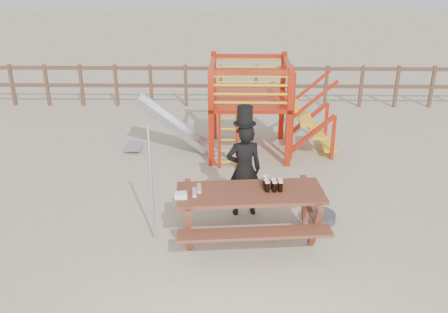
# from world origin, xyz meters

# --- Properties ---
(ground) EXTENTS (60.00, 60.00, 0.00)m
(ground) POSITION_xyz_m (0.00, 0.00, 0.00)
(ground) COLOR #B4A68C
(ground) RESTS_ON ground
(back_fence) EXTENTS (15.09, 0.09, 1.20)m
(back_fence) POSITION_xyz_m (0.00, 7.00, 0.74)
(back_fence) COLOR brown
(back_fence) RESTS_ON ground
(playground_fort) EXTENTS (4.71, 1.84, 2.10)m
(playground_fort) POSITION_xyz_m (0.12, 3.58, 1.07)
(playground_fort) COLOR #AE1E0B
(playground_fort) RESTS_ON ground
(picnic_table) EXTENTS (2.36, 1.73, 0.86)m
(picnic_table) POSITION_xyz_m (0.11, -0.11, 0.55)
(picnic_table) COLOR brown
(picnic_table) RESTS_ON ground
(man_with_hat) EXTENTS (0.66, 0.49, 1.95)m
(man_with_hat) POSITION_xyz_m (0.03, 0.75, 0.87)
(man_with_hat) COLOR black
(man_with_hat) RESTS_ON ground
(metal_pole) EXTENTS (0.04, 0.04, 1.93)m
(metal_pole) POSITION_xyz_m (-1.39, -0.11, 0.97)
(metal_pole) COLOR #B2B2B7
(metal_pole) RESTS_ON ground
(parasol_base) EXTENTS (0.56, 0.56, 0.24)m
(parasol_base) POSITION_xyz_m (1.31, 0.52, 0.07)
(parasol_base) COLOR #3D3D42
(parasol_base) RESTS_ON ground
(paper_bag) EXTENTS (0.20, 0.16, 0.08)m
(paper_bag) POSITION_xyz_m (-0.92, -0.34, 0.90)
(paper_bag) COLOR white
(paper_bag) RESTS_ON picnic_table
(stout_pints) EXTENTS (0.29, 0.29, 0.17)m
(stout_pints) POSITION_xyz_m (0.45, -0.04, 0.95)
(stout_pints) COLOR black
(stout_pints) RESTS_ON picnic_table
(empty_glasses) EXTENTS (0.13, 0.20, 0.15)m
(empty_glasses) POSITION_xyz_m (-0.69, -0.24, 0.93)
(empty_glasses) COLOR silver
(empty_glasses) RESTS_ON picnic_table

